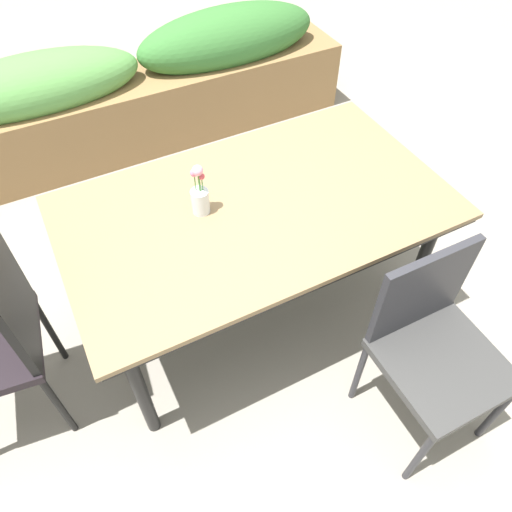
{
  "coord_description": "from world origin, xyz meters",
  "views": [
    {
      "loc": [
        -0.62,
        -1.28,
        2.12
      ],
      "look_at": [
        0.06,
        0.04,
        0.42
      ],
      "focal_mm": 34.16,
      "sensor_mm": 36.0,
      "label": 1
    }
  ],
  "objects": [
    {
      "name": "flower_vase",
      "position": [
        -0.16,
        0.11,
        0.83
      ],
      "size": [
        0.07,
        0.07,
        0.23
      ],
      "color": "silver",
      "rests_on": "dining_table"
    },
    {
      "name": "chair_near_right",
      "position": [
        0.42,
        -0.73,
        0.52
      ],
      "size": [
        0.44,
        0.44,
        0.88
      ],
      "rotation": [
        0.0,
        0.0,
        3.13
      ],
      "color": "#3A3939",
      "rests_on": "ground"
    },
    {
      "name": "dining_table",
      "position": [
        0.06,
        0.04,
        0.68
      ],
      "size": [
        1.61,
        0.94,
        0.74
      ],
      "color": "#8C704C",
      "rests_on": "ground"
    },
    {
      "name": "planter_box",
      "position": [
        0.08,
        1.73,
        0.38
      ],
      "size": [
        2.85,
        0.5,
        0.8
      ],
      "color": "olive",
      "rests_on": "ground"
    },
    {
      "name": "ground_plane",
      "position": [
        0.0,
        0.0,
        0.0
      ],
      "size": [
        12.0,
        12.0,
        0.0
      ],
      "primitive_type": "plane",
      "color": "gray"
    }
  ]
}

